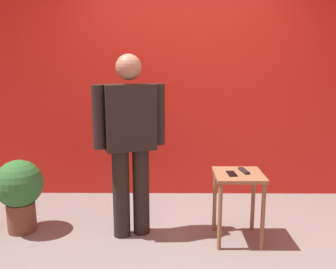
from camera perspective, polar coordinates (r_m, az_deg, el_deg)
ground_plane at (r=3.04m, az=2.83°, el=-19.52°), size 12.00×12.00×0.00m
back_wall_red at (r=4.19m, az=2.12°, el=9.57°), size 5.93×0.12×2.86m
standing_person at (r=3.17m, az=-6.07°, el=-0.44°), size 0.64×0.35×1.64m
side_table at (r=3.22m, az=11.14°, el=-8.27°), size 0.42×0.42×0.62m
cell_phone at (r=3.14m, az=10.11°, el=-6.17°), size 0.08×0.15×0.01m
tv_remote at (r=3.23m, az=12.01°, el=-5.67°), size 0.08×0.18×0.02m
potted_plant at (r=3.62m, az=-22.63°, el=-8.13°), size 0.44×0.44×0.69m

